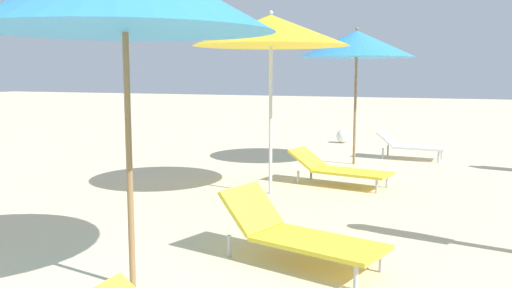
% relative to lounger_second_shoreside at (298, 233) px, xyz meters
% --- Properties ---
extents(lounger_second_shoreside, '(1.62, 0.94, 0.63)m').
position_rel_lounger_second_shoreside_xyz_m(lounger_second_shoreside, '(0.00, 0.00, 0.00)').
color(lounger_second_shoreside, yellow).
rests_on(lounger_second_shoreside, ground).
extents(umbrella_third, '(2.20, 2.20, 2.60)m').
position_rel_lounger_second_shoreside_xyz_m(umbrella_third, '(-1.28, 2.61, 2.03)').
color(umbrella_third, silver).
rests_on(umbrella_third, ground).
extents(lounger_third_shoreside, '(1.63, 0.80, 0.54)m').
position_rel_lounger_second_shoreside_xyz_m(lounger_third_shoreside, '(-0.52, 3.56, -0.02)').
color(lounger_third_shoreside, yellow).
rests_on(lounger_third_shoreside, ground).
extents(umbrella_farthest, '(2.16, 2.16, 2.59)m').
position_rel_lounger_second_shoreside_xyz_m(umbrella_farthest, '(-0.74, 5.64, 1.99)').
color(umbrella_farthest, olive).
rests_on(umbrella_farthest, ground).
extents(lounger_farthest_shoreside, '(1.36, 0.64, 0.55)m').
position_rel_lounger_second_shoreside_xyz_m(lounger_farthest_shoreside, '(0.18, 6.68, 0.00)').
color(lounger_farthest_shoreside, white).
rests_on(lounger_farthest_shoreside, ground).
extents(beach_ball, '(0.34, 0.34, 0.34)m').
position_rel_lounger_second_shoreside_xyz_m(beach_ball, '(-1.70, 8.72, -0.12)').
color(beach_ball, white).
rests_on(beach_ball, ground).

